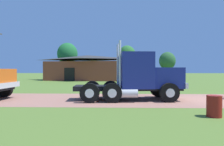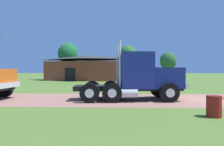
{
  "view_description": "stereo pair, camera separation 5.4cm",
  "coord_description": "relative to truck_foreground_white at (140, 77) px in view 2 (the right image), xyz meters",
  "views": [
    {
      "loc": [
        -5.79,
        -12.19,
        1.84
      ],
      "look_at": [
        -6.15,
        -0.29,
        1.66
      ],
      "focal_mm": 31.2,
      "sensor_mm": 36.0,
      "label": 1
    },
    {
      "loc": [
        -5.73,
        -12.19,
        1.84
      ],
      "look_at": [
        -6.15,
        -0.29,
        1.66
      ],
      "focal_mm": 31.2,
      "sensor_mm": 36.0,
      "label": 2
    }
  ],
  "objects": [
    {
      "name": "ground_plane",
      "position": [
        4.43,
        0.08,
        -1.39
      ],
      "size": [
        200.0,
        200.0,
        0.0
      ],
      "primitive_type": "plane",
      "color": "#54722C"
    },
    {
      "name": "dirt_track",
      "position": [
        4.43,
        0.08,
        -1.38
      ],
      "size": [
        120.0,
        5.5,
        0.01
      ],
      "primitive_type": "cube",
      "color": "#9F6C5A",
      "rests_on": "ground_plane"
    },
    {
      "name": "truck_foreground_white",
      "position": [
        0.0,
        0.0,
        0.0
      ],
      "size": [
        6.75,
        2.97,
        3.53
      ],
      "color": "black",
      "rests_on": "ground_plane"
    },
    {
      "name": "steel_barrel",
      "position": [
        2.43,
        -4.37,
        -0.97
      ],
      "size": [
        0.57,
        0.57,
        0.84
      ],
      "primitive_type": "cylinder",
      "color": "maroon",
      "rests_on": "ground_plane"
    },
    {
      "name": "shed_building",
      "position": [
        -6.94,
        23.1,
        0.78
      ],
      "size": [
        15.1,
        9.09,
        4.51
      ],
      "color": "brown",
      "rests_on": "ground_plane"
    },
    {
      "name": "tree_left",
      "position": [
        -11.83,
        27.91,
        3.75
      ],
      "size": [
        4.15,
        4.15,
        7.45
      ],
      "color": "#513823",
      "rests_on": "ground_plane"
    },
    {
      "name": "tree_mid",
      "position": [
        0.76,
        33.84,
        3.98
      ],
      "size": [
        4.01,
        4.01,
        7.61
      ],
      "color": "#513823",
      "rests_on": "ground_plane"
    },
    {
      "name": "tree_right",
      "position": [
        11.43,
        38.69,
        2.79
      ],
      "size": [
        4.19,
        4.19,
        6.5
      ],
      "color": "#513823",
      "rests_on": "ground_plane"
    }
  ]
}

